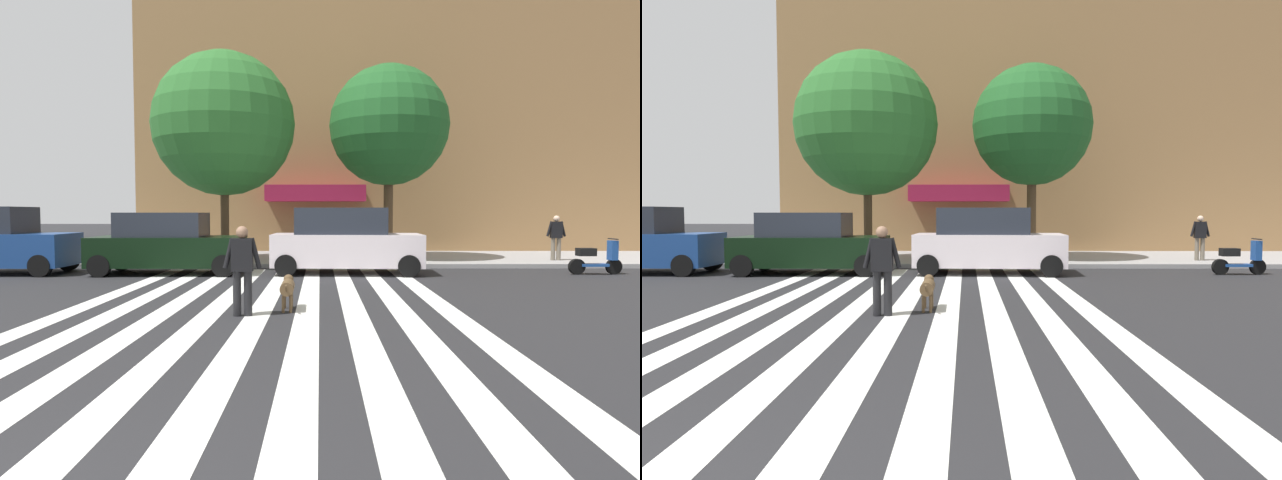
{
  "view_description": "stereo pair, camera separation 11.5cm",
  "coord_description": "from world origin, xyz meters",
  "views": [
    {
      "loc": [
        2.12,
        -2.33,
        1.87
      ],
      "look_at": [
        2.15,
        8.2,
        1.32
      ],
      "focal_mm": 28.45,
      "sensor_mm": 36.0,
      "label": 1
    },
    {
      "loc": [
        2.24,
        -2.33,
        1.87
      ],
      "look_at": [
        2.15,
        8.2,
        1.32
      ],
      "focal_mm": 28.45,
      "sensor_mm": 36.0,
      "label": 2
    }
  ],
  "objects": [
    {
      "name": "parked_scooter",
      "position": [
        10.56,
        13.1,
        0.48
      ],
      "size": [
        1.63,
        0.5,
        1.11
      ],
      "color": "black",
      "rests_on": "ground_plane"
    },
    {
      "name": "ground_plane",
      "position": [
        0.0,
        7.39,
        0.0
      ],
      "size": [
        160.0,
        160.0,
        0.0
      ],
      "primitive_type": "plane",
      "color": "#232326"
    },
    {
      "name": "pedestrian_bystander",
      "position": [
        10.77,
        16.18,
        1.08
      ],
      "size": [
        0.71,
        0.27,
        1.64
      ],
      "color": "#6B6051",
      "rests_on": "sidewalk_far"
    },
    {
      "name": "dog_on_leash",
      "position": [
        1.49,
        7.4,
        0.44
      ],
      "size": [
        0.27,
        1.05,
        0.65
      ],
      "color": "brown",
      "rests_on": "ground_plane"
    },
    {
      "name": "sidewalk_far",
      "position": [
        0.0,
        17.78,
        0.07
      ],
      "size": [
        80.0,
        6.0,
        0.15
      ],
      "primitive_type": "cube",
      "color": "#969494",
      "rests_on": "ground_plane"
    },
    {
      "name": "crosswalk_stripes",
      "position": [
        0.98,
        7.39,
        0.0
      ],
      "size": [
        7.65,
        14.18,
        0.01
      ],
      "color": "silver",
      "rests_on": "ground_plane"
    },
    {
      "name": "parked_car_behind_first",
      "position": [
        -2.59,
        13.31,
        0.92
      ],
      "size": [
        4.61,
        2.03,
        1.89
      ],
      "color": "black",
      "rests_on": "ground_plane"
    },
    {
      "name": "street_tree_middle",
      "position": [
        4.7,
        16.82,
        5.14
      ],
      "size": [
        4.47,
        4.47,
        7.24
      ],
      "color": "#4C3823",
      "rests_on": "sidewalk_far"
    },
    {
      "name": "pedestrian_dog_walker",
      "position": [
        0.71,
        6.82,
        0.93
      ],
      "size": [
        0.7,
        0.24,
        1.64
      ],
      "color": "black",
      "rests_on": "ground_plane"
    },
    {
      "name": "street_tree_nearest",
      "position": [
        -1.27,
        15.74,
        5.0
      ],
      "size": [
        5.02,
        5.02,
        7.37
      ],
      "color": "#4C3823",
      "rests_on": "sidewalk_far"
    },
    {
      "name": "parked_car_third_in_line",
      "position": [
        2.9,
        13.32,
        0.99
      ],
      "size": [
        4.64,
        2.06,
        2.04
      ],
      "color": "silver",
      "rests_on": "ground_plane"
    }
  ]
}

